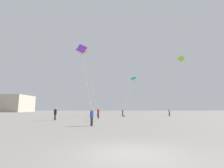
% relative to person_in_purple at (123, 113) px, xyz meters
% --- Properties ---
extents(ground_plane, '(300.00, 300.00, 0.00)m').
position_rel_person_in_purple_xyz_m(ground_plane, '(-2.74, -29.97, -0.88)').
color(ground_plane, gray).
extents(person_in_purple, '(0.35, 0.35, 1.60)m').
position_rel_person_in_purple_xyz_m(person_in_purple, '(0.00, 0.00, 0.00)').
color(person_in_purple, '#2D2D33').
rests_on(person_in_purple, ground_plane).
extents(person_in_orange, '(0.38, 0.38, 1.77)m').
position_rel_person_in_purple_xyz_m(person_in_orange, '(-5.54, 1.34, 0.09)').
color(person_in_orange, '#2D2D33').
rests_on(person_in_orange, ground_plane).
extents(person_in_black, '(0.41, 0.41, 1.86)m').
position_rel_person_in_purple_xyz_m(person_in_black, '(-11.35, -11.05, 0.14)').
color(person_in_black, '#2D2D33').
rests_on(person_in_black, ground_plane).
extents(person_in_blue, '(0.37, 0.37, 1.71)m').
position_rel_person_in_purple_xyz_m(person_in_blue, '(-5.15, -19.59, 0.06)').
color(person_in_blue, '#2D2D33').
rests_on(person_in_blue, ground_plane).
extents(person_in_red, '(0.39, 0.39, 1.79)m').
position_rel_person_in_purple_xyz_m(person_in_red, '(-5.05, -7.07, 0.11)').
color(person_in_red, '#2D2D33').
rests_on(person_in_red, ground_plane).
extents(person_in_grey, '(0.37, 0.37, 1.70)m').
position_rel_person_in_purple_xyz_m(person_in_grey, '(10.71, 0.68, 0.05)').
color(person_in_grey, '#2D2D33').
rests_on(person_in_grey, ground_plane).
extents(kite_amber_delta, '(4.23, 4.25, 12.40)m').
position_rel_person_in_purple_xyz_m(kite_amber_delta, '(-8.33, -3.72, 12.21)').
color(kite_amber_delta, yellow).
extents(kite_lime_delta, '(1.49, 9.06, 9.92)m').
position_rel_person_in_purple_xyz_m(kite_lime_delta, '(10.08, -7.71, 9.72)').
color(kite_lime_delta, '#8CD12D').
extents(kite_cyan_delta, '(2.56, 4.23, 6.92)m').
position_rel_person_in_purple_xyz_m(kite_cyan_delta, '(1.88, -3.51, 6.92)').
color(kite_cyan_delta, '#1EB2C6').
extents(kite_emerald_delta, '(4.26, 7.66, 8.72)m').
position_rel_person_in_purple_xyz_m(kite_emerald_delta, '(3.66, 6.67, 8.52)').
color(kite_emerald_delta, green).
extents(kite_violet_delta, '(2.58, 4.72, 8.67)m').
position_rel_person_in_purple_xyz_m(kite_violet_delta, '(-6.98, -15.52, 8.55)').
color(kite_violet_delta, purple).
extents(building_left_hall, '(21.48, 18.76, 9.23)m').
position_rel_person_in_purple_xyz_m(building_left_hall, '(-57.74, 58.10, 3.74)').
color(building_left_hall, '#B2A893').
rests_on(building_left_hall, ground_plane).
extents(handbag_beside_flyer, '(0.34, 0.31, 0.24)m').
position_rel_person_in_purple_xyz_m(handbag_beside_flyer, '(0.35, 0.10, -0.76)').
color(handbag_beside_flyer, maroon).
rests_on(handbag_beside_flyer, ground_plane).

